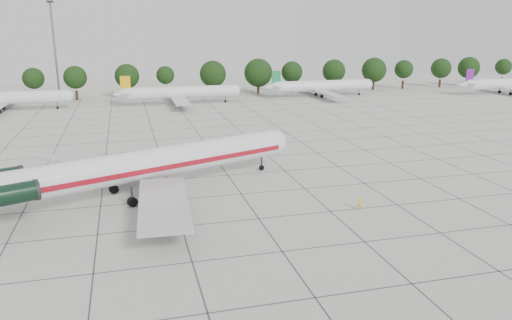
# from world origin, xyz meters

# --- Properties ---
(ground) EXTENTS (260.00, 260.00, 0.00)m
(ground) POSITION_xyz_m (0.00, 0.00, 0.00)
(ground) COLOR beige
(ground) RESTS_ON ground
(apron_joints) EXTENTS (170.00, 170.00, 0.02)m
(apron_joints) POSITION_xyz_m (0.00, 15.00, 0.01)
(apron_joints) COLOR #383838
(apron_joints) RESTS_ON ground
(main_airliner) EXTENTS (43.33, 32.74, 10.52)m
(main_airliner) POSITION_xyz_m (-12.96, 1.84, 3.71)
(main_airliner) COLOR silver
(main_airliner) RESTS_ON ground
(ground_crew) EXTENTS (0.61, 0.44, 1.53)m
(ground_crew) POSITION_xyz_m (11.28, -8.18, 0.77)
(ground_crew) COLOR yellow
(ground_crew) RESTS_ON ground
(bg_airliner_b) EXTENTS (28.24, 27.20, 7.40)m
(bg_airliner_b) POSITION_xyz_m (-39.64, 71.08, 2.91)
(bg_airliner_b) COLOR silver
(bg_airliner_b) RESTS_ON ground
(bg_airliner_c) EXTENTS (28.24, 27.20, 7.40)m
(bg_airliner_c) POSITION_xyz_m (0.96, 70.90, 2.91)
(bg_airliner_c) COLOR silver
(bg_airliner_c) RESTS_ON ground
(bg_airliner_d) EXTENTS (28.24, 27.20, 7.40)m
(bg_airliner_d) POSITION_xyz_m (40.42, 74.86, 2.91)
(bg_airliner_d) COLOR silver
(bg_airliner_d) RESTS_ON ground
(bg_airliner_e) EXTENTS (28.24, 27.20, 7.40)m
(bg_airliner_e) POSITION_xyz_m (94.32, 66.11, 2.91)
(bg_airliner_e) COLOR silver
(bg_airliner_e) RESTS_ON ground
(tree_line) EXTENTS (249.86, 8.44, 10.22)m
(tree_line) POSITION_xyz_m (-11.68, 85.00, 5.98)
(tree_line) COLOR #332114
(tree_line) RESTS_ON ground
(floodlight_mast) EXTENTS (1.60, 1.60, 25.45)m
(floodlight_mast) POSITION_xyz_m (-30.00, 92.00, 14.28)
(floodlight_mast) COLOR slate
(floodlight_mast) RESTS_ON ground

